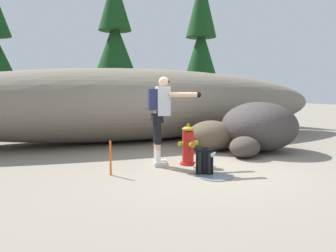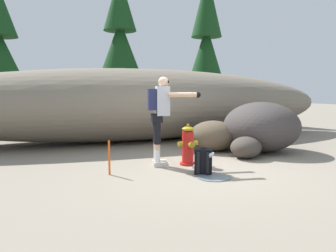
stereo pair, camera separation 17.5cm
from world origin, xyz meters
The scene contains 12 objects.
ground_plane centered at (0.00, 0.00, -0.02)m, with size 56.00×56.00×0.04m, color gray.
dirt_embankment centered at (0.00, 3.86, 1.05)m, with size 13.02×3.20×2.11m, color #756B5B.
fire_hydrant centered at (-0.11, 0.34, 0.37)m, with size 0.41×0.36×0.81m.
hydrant_water_jet centered at (-0.11, -0.37, 0.13)m, with size 0.58×1.16×0.56m.
utility_worker centered at (-0.62, 0.46, 1.10)m, with size 1.03×0.65×1.72m.
spare_backpack centered at (-0.16, -0.39, 0.22)m, with size 0.36×0.36×0.47m.
boulder_large centered at (2.14, 0.97, 0.60)m, with size 1.81×1.80×1.19m, color #3E3837.
boulder_mid centered at (1.09, 1.45, 0.37)m, with size 1.17×1.03×0.74m, color brown.
boulder_small centered at (1.33, 0.45, 0.23)m, with size 0.79×0.65×0.47m, color #3E3730.
pine_tree_left centered at (0.49, 8.38, 3.59)m, with size 2.15×2.15×6.40m.
pine_tree_center centered at (4.65, 8.36, 3.50)m, with size 2.22×2.22×6.97m.
survey_stake centered at (-1.71, 0.15, 0.30)m, with size 0.04×0.04×0.60m, color #E55914.
Camera 2 is at (-2.77, -5.22, 1.44)m, focal length 33.93 mm.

